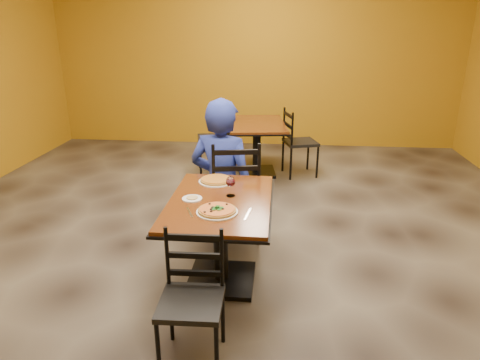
# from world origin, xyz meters

# --- Properties ---
(floor) EXTENTS (7.00, 8.00, 0.01)m
(floor) POSITION_xyz_m (0.00, 0.00, 0.00)
(floor) COLOR black
(floor) RESTS_ON ground
(wall_back) EXTENTS (7.00, 0.01, 3.00)m
(wall_back) POSITION_xyz_m (0.00, 4.00, 1.50)
(wall_back) COLOR #A17311
(wall_back) RESTS_ON ground
(table_main) EXTENTS (0.83, 1.23, 0.75)m
(table_main) POSITION_xyz_m (0.00, -0.50, 0.56)
(table_main) COLOR #5D310E
(table_main) RESTS_ON floor
(table_second) EXTENTS (0.94, 1.27, 0.75)m
(table_second) POSITION_xyz_m (0.13, 2.34, 0.55)
(table_second) COLOR #5D310E
(table_second) RESTS_ON floor
(chair_main_near) EXTENTS (0.40, 0.40, 0.86)m
(chair_main_near) POSITION_xyz_m (-0.06, -1.41, 0.43)
(chair_main_near) COLOR black
(chair_main_near) RESTS_ON floor
(chair_main_far) EXTENTS (0.55, 0.55, 1.04)m
(chair_main_far) POSITION_xyz_m (0.03, 0.34, 0.52)
(chair_main_far) COLOR black
(chair_main_far) RESTS_ON floor
(chair_second_left) EXTENTS (0.54, 0.54, 1.01)m
(chair_second_left) POSITION_xyz_m (-0.49, 2.34, 0.50)
(chair_second_left) COLOR black
(chair_second_left) RESTS_ON floor
(chair_second_right) EXTENTS (0.53, 0.53, 0.95)m
(chair_second_right) POSITION_xyz_m (0.76, 2.34, 0.48)
(chair_second_right) COLOR black
(chair_second_right) RESTS_ON floor
(diner) EXTENTS (0.77, 0.60, 1.40)m
(diner) POSITION_xyz_m (-0.12, 0.46, 0.70)
(diner) COLOR navy
(diner) RESTS_ON floor
(plate_main) EXTENTS (0.31, 0.31, 0.01)m
(plate_main) POSITION_xyz_m (0.01, -0.74, 0.76)
(plate_main) COLOR white
(plate_main) RESTS_ON table_main
(pizza_main) EXTENTS (0.28, 0.28, 0.02)m
(pizza_main) POSITION_xyz_m (0.01, -0.74, 0.77)
(pizza_main) COLOR #99210B
(pizza_main) RESTS_ON plate_main
(plate_far) EXTENTS (0.31, 0.31, 0.01)m
(plate_far) POSITION_xyz_m (-0.09, -0.09, 0.76)
(plate_far) COLOR white
(plate_far) RESTS_ON table_main
(pizza_far) EXTENTS (0.28, 0.28, 0.02)m
(pizza_far) POSITION_xyz_m (-0.09, -0.09, 0.77)
(pizza_far) COLOR gold
(pizza_far) RESTS_ON plate_far
(side_plate) EXTENTS (0.16, 0.16, 0.01)m
(side_plate) POSITION_xyz_m (-0.22, -0.51, 0.76)
(side_plate) COLOR white
(side_plate) RESTS_ON table_main
(dip) EXTENTS (0.09, 0.09, 0.01)m
(dip) POSITION_xyz_m (-0.22, -0.51, 0.76)
(dip) COLOR tan
(dip) RESTS_ON side_plate
(wine_glass) EXTENTS (0.08, 0.08, 0.18)m
(wine_glass) POSITION_xyz_m (0.08, -0.41, 0.84)
(wine_glass) COLOR white
(wine_glass) RESTS_ON table_main
(fork) EXTENTS (0.09, 0.18, 0.00)m
(fork) POSITION_xyz_m (-0.19, -0.76, 0.75)
(fork) COLOR silver
(fork) RESTS_ON table_main
(knife) EXTENTS (0.04, 0.21, 0.00)m
(knife) POSITION_xyz_m (0.24, -0.75, 0.75)
(knife) COLOR silver
(knife) RESTS_ON table_main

